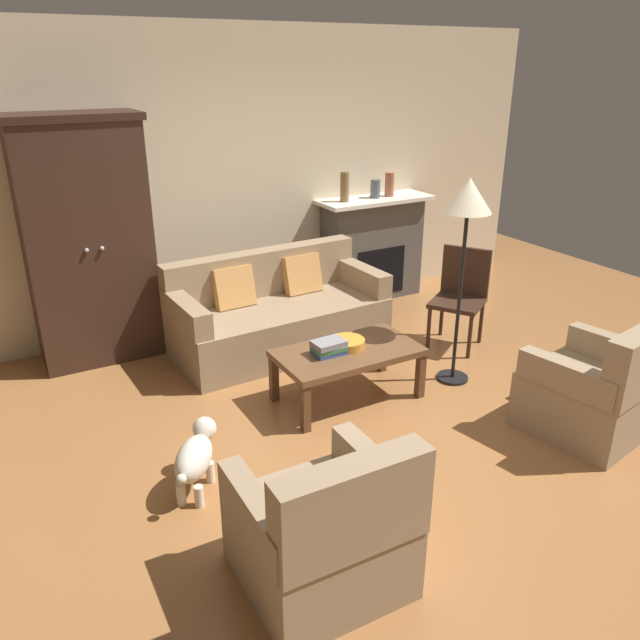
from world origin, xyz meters
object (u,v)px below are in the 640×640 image
Objects in this scene: fruit_bowl at (347,343)px; armoire at (88,242)px; fireplace at (372,248)px; coffee_table at (348,356)px; book_stack at (329,347)px; mantel_vase_bronze at (345,187)px; dog at (196,456)px; floor_lamp at (468,208)px; couch at (277,315)px; armchair_near_left at (324,533)px; side_chair_wooden at (461,291)px; mantel_vase_slate at (375,189)px; armchair_near_right at (595,392)px; mantel_vase_terracotta at (389,184)px.

armoire is at bearing 131.87° from fruit_bowl.
fireplace is 2.28m from fruit_bowl.
fruit_bowl is (0.02, 0.05, 0.09)m from coffee_table.
mantel_vase_bronze is (1.23, 1.80, 0.80)m from book_stack.
coffee_table is at bearing 20.18° from dog.
mantel_vase_bronze is 1.98m from floor_lamp.
armoire is 1.74m from couch.
side_chair_wooden reaches higher than armchair_near_left.
dog is (-2.85, -2.33, -0.97)m from mantel_vase_slate.
couch is 2.17× the size of side_chair_wooden.
armoire reaches higher than fruit_bowl.
armchair_near_right is (-0.17, -3.08, -0.25)m from fireplace.
fruit_bowl is 0.56× the size of dog.
mantel_vase_terracotta reaches higher than couch.
mantel_vase_terracotta is 0.29× the size of armchair_near_left.
coffee_table is 2.25× the size of dog.
mantel_vase_terracotta is (0.56, 0.00, -0.03)m from mantel_vase_bronze.
fireplace is 2.43m from book_stack.
couch reaches higher than book_stack.
armoire is 4.28× the size of dog.
fruit_bowl is 1.36m from floor_lamp.
coffee_table is 1.44m from floor_lamp.
coffee_table is at bearing -87.00° from couch.
fireplace is 0.65m from mantel_vase_slate.
couch is 1.13m from book_stack.
book_stack is 2.52m from mantel_vase_slate.
mantel_vase_bronze is 0.34× the size of side_chair_wooden.
couch is 2.72m from armchair_near_right.
dog is at bearing 164.64° from armchair_near_right.
armoire is at bearing -178.49° from fireplace.
mantel_vase_terracotta is (1.79, 1.80, 0.77)m from book_stack.
mantel_vase_terracotta is 0.28× the size of side_chair_wooden.
coffee_table is 4.36× the size of mantel_vase_terracotta.
mantel_vase_slate is (1.61, 1.80, 0.74)m from book_stack.
mantel_vase_bronze is at bearing 1.34° from armoire.
mantel_vase_terracotta is 1.61m from side_chair_wooden.
mantel_vase_bronze is 0.62× the size of dog.
couch is 3.99× the size of dog.
mantel_vase_terracotta is at bearing 37.55° from dog.
couch is 1.63m from mantel_vase_bronze.
book_stack is 1.48m from floor_lamp.
mantel_vase_slate reaches higher than side_chair_wooden.
fireplace is at bearing 86.76° from armchair_near_right.
couch is at bearing -154.94° from fireplace.
dog is (-1.41, -0.52, -0.12)m from coffee_table.
mantel_vase_slate is at bearing 90.48° from side_chair_wooden.
mantel_vase_bronze is 0.34× the size of armchair_near_right.
side_chair_wooden reaches higher than armchair_near_right.
armchair_near_right is (1.27, -1.25, -0.05)m from coffee_table.
armchair_near_right is 1.67m from side_chair_wooden.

